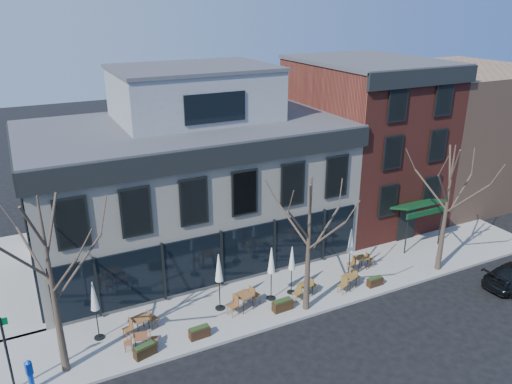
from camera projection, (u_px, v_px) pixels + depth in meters
name	position (u px, v px, depth m)	size (l,w,h in m)	color
ground	(222.00, 288.00, 27.43)	(120.00, 120.00, 0.00)	black
sidewalk_front	(293.00, 291.00, 26.96)	(33.50, 4.70, 0.15)	gray
corner_building	(188.00, 179.00, 30.01)	(18.39, 10.39, 11.10)	silver
red_brick_building	(363.00, 140.00, 34.97)	(8.20, 11.78, 11.18)	maroon
bg_building	(455.00, 130.00, 40.20)	(12.00, 12.00, 10.00)	#8C664C
tree_corner	(52.00, 285.00, 19.71)	(3.93, 3.98, 7.92)	#382B21
tree_mid	(309.00, 244.00, 24.06)	(3.50, 3.55, 7.04)	#382B21
tree_right	(447.00, 208.00, 27.71)	(3.72, 3.77, 7.48)	#382B21
sign_pole	(6.00, 350.00, 19.40)	(0.50, 0.10, 3.40)	black
call_box	(30.00, 374.00, 19.78)	(0.30, 0.29, 1.46)	#0D3BAF
cafe_set_0	(141.00, 340.00, 22.30)	(1.59, 0.73, 0.81)	brown
cafe_set_1	(141.00, 323.00, 23.38)	(1.80, 0.84, 0.92)	brown
cafe_set_2	(244.00, 300.00, 25.10)	(2.04, 0.99, 1.05)	brown
cafe_set_3	(305.00, 289.00, 26.23)	(1.71, 0.82, 0.87)	brown
cafe_set_4	(349.00, 281.00, 26.96)	(1.77, 1.00, 0.91)	brown
cafe_set_5	(361.00, 262.00, 28.94)	(1.72, 0.73, 0.89)	brown
umbrella_0	(94.00, 299.00, 22.36)	(0.48, 0.48, 2.99)	black
umbrella_1	(219.00, 271.00, 24.54)	(0.50, 0.50, 3.11)	black
umbrella_2	(271.00, 263.00, 25.42)	(0.48, 0.48, 2.99)	black
umbrella_3	(292.00, 261.00, 26.02)	(0.44, 0.44, 2.75)	black
umbrella_4	(351.00, 243.00, 27.57)	(0.47, 0.47, 2.95)	black
planter_0	(145.00, 350.00, 21.88)	(1.07, 0.63, 0.56)	black
planter_1	(199.00, 332.00, 23.09)	(0.99, 0.43, 0.55)	#311D10
planter_2	(283.00, 305.00, 25.12)	(1.07, 0.46, 0.59)	#322010
planter_3	(375.00, 281.00, 27.30)	(0.90, 0.37, 0.50)	black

